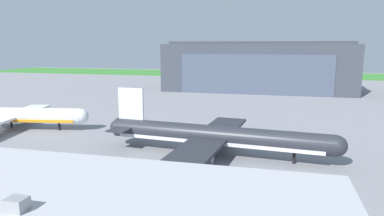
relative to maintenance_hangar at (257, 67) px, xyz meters
The scene contains 5 objects.
ground_plane 95.51m from the maintenance_hangar, 88.11° to the right, with size 440.00×440.00×0.00m, color gray.
grass_field_strip 90.40m from the maintenance_hangar, 88.00° to the left, with size 440.00×56.00×0.08m, color #3A8433.
maintenance_hangar is the anchor object (origin of this frame).
airliner_near_left 110.00m from the maintenance_hangar, 120.14° to the right, with size 39.09×33.80×12.09m.
airliner_near_right 103.66m from the maintenance_hangar, 90.82° to the right, with size 46.38×36.39×12.42m.
Camera 1 is at (6.80, -72.94, 21.11)m, focal length 32.74 mm.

